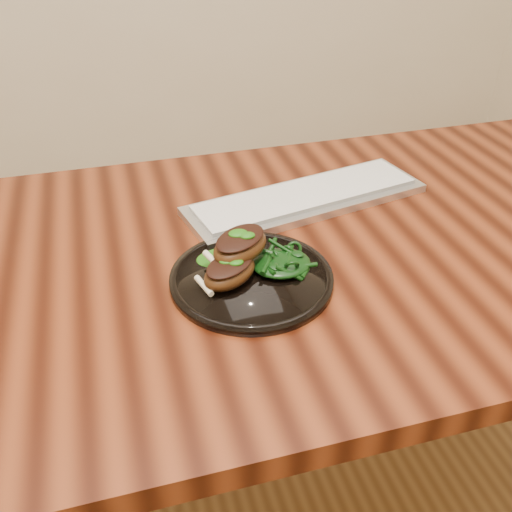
% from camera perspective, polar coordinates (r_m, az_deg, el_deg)
% --- Properties ---
extents(desk, '(1.60, 0.80, 0.75)m').
position_cam_1_polar(desk, '(1.00, -0.33, -3.31)').
color(desk, black).
rests_on(desk, ground).
extents(plate, '(0.25, 0.25, 0.02)m').
position_cam_1_polar(plate, '(0.88, -0.46, -2.23)').
color(plate, black).
rests_on(plate, desk).
extents(lamb_chop_front, '(0.11, 0.10, 0.04)m').
position_cam_1_polar(lamb_chop_front, '(0.85, -2.69, -1.49)').
color(lamb_chop_front, '#42220C').
rests_on(lamb_chop_front, plate).
extents(lamb_chop_back, '(0.12, 0.12, 0.05)m').
position_cam_1_polar(lamb_chop_back, '(0.87, -1.64, 1.10)').
color(lamb_chop_back, '#42220C').
rests_on(lamb_chop_back, plate).
extents(herb_smear, '(0.09, 0.06, 0.01)m').
position_cam_1_polar(herb_smear, '(0.91, -3.27, -0.14)').
color(herb_smear, '#104D08').
rests_on(herb_smear, plate).
extents(greens_heap, '(0.09, 0.09, 0.03)m').
position_cam_1_polar(greens_heap, '(0.88, 2.56, -0.40)').
color(greens_heap, black).
rests_on(greens_heap, plate).
extents(keyboard, '(0.49, 0.23, 0.02)m').
position_cam_1_polar(keyboard, '(1.09, 5.03, 5.80)').
color(keyboard, silver).
rests_on(keyboard, desk).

